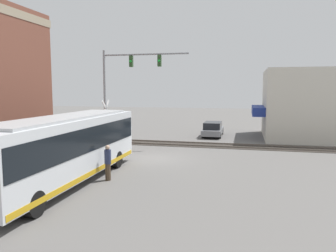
% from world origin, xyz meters
% --- Properties ---
extents(ground_plane, '(120.00, 120.00, 0.00)m').
position_xyz_m(ground_plane, '(0.00, 0.00, 0.00)').
color(ground_plane, '#605E5B').
extents(shop_building, '(8.77, 10.24, 6.51)m').
position_xyz_m(shop_building, '(12.31, -11.99, 3.25)').
color(shop_building, beige).
rests_on(shop_building, ground).
extents(city_bus, '(11.87, 2.59, 3.38)m').
position_xyz_m(city_bus, '(-6.80, 2.80, 1.87)').
color(city_bus, silver).
rests_on(city_bus, ground).
extents(traffic_signal_gantry, '(0.42, 7.27, 7.89)m').
position_xyz_m(traffic_signal_gantry, '(4.61, 3.98, 5.66)').
color(traffic_signal_gantry, gray).
rests_on(traffic_signal_gantry, ground).
extents(crossing_signal, '(1.41, 1.18, 3.81)m').
position_xyz_m(crossing_signal, '(4.18, 5.60, 2.30)').
color(crossing_signal, gray).
rests_on(crossing_signal, ground).
extents(rail_track_near, '(2.60, 60.00, 0.15)m').
position_xyz_m(rail_track_near, '(6.00, 0.00, 0.03)').
color(rail_track_near, '#332D28').
rests_on(rail_track_near, ground).
extents(parked_car_grey, '(4.85, 1.82, 1.44)m').
position_xyz_m(parked_car_grey, '(11.49, -2.60, 0.67)').
color(parked_car_grey, slate).
rests_on(parked_car_grey, ground).
extents(pedestrian_near_bus, '(0.34, 0.34, 1.84)m').
position_xyz_m(pedestrian_near_bus, '(-5.73, 1.08, 0.95)').
color(pedestrian_near_bus, '#473828').
rests_on(pedestrian_near_bus, ground).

